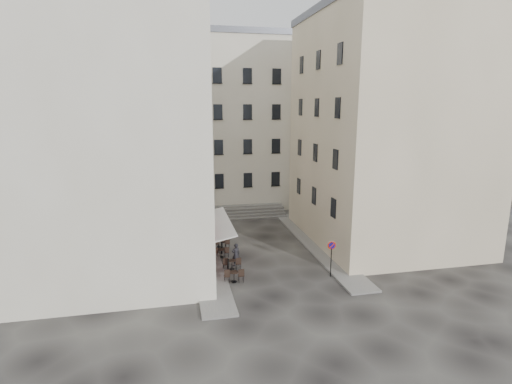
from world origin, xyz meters
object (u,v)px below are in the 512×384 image
object	(u,v)px
bistro_table_a	(234,276)
no_parking_sign	(332,252)
pedestrian	(236,255)
bistro_table_b	(232,264)

from	to	relation	value
bistro_table_a	no_parking_sign	bearing A→B (deg)	-4.10
bistro_table_a	pedestrian	distance (m)	2.76
bistro_table_a	pedestrian	size ratio (longest dim) A/B	0.77
bistro_table_a	pedestrian	world-z (taller)	pedestrian
bistro_table_a	pedestrian	bearing A→B (deg)	78.16
bistro_table_b	pedestrian	xyz separation A→B (m)	(0.39, 0.66, 0.38)
no_parking_sign	bistro_table_a	xyz separation A→B (m)	(-6.44, 0.46, -1.29)
no_parking_sign	bistro_table_b	world-z (taller)	no_parking_sign
no_parking_sign	pedestrian	xyz separation A→B (m)	(-5.88, 3.14, -0.92)
no_parking_sign	pedestrian	distance (m)	6.73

